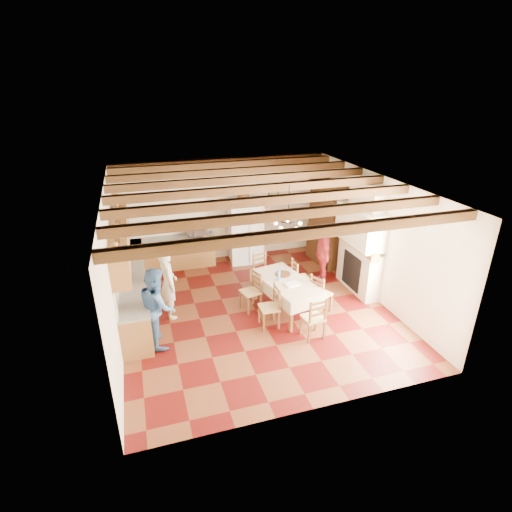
{
  "coord_description": "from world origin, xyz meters",
  "views": [
    {
      "loc": [
        -2.38,
        -7.74,
        4.98
      ],
      "look_at": [
        0.1,
        0.3,
        1.25
      ],
      "focal_mm": 28.0,
      "sensor_mm": 36.0,
      "label": 1
    }
  ],
  "objects_px": {
    "dining_table": "(286,284)",
    "person_man": "(168,284)",
    "chair_right_far": "(301,278)",
    "chair_end_near": "(313,317)",
    "hutch": "(327,223)",
    "chair_end_far": "(263,272)",
    "microwave": "(198,230)",
    "chair_right_near": "(321,293)",
    "refrigerator": "(245,231)",
    "chair_left_far": "(250,291)",
    "person_woman_red": "(322,253)",
    "chair_left_near": "(269,307)",
    "person_woman_blue": "(157,307)"
  },
  "relations": [
    {
      "from": "dining_table",
      "to": "person_man",
      "type": "xyz_separation_m",
      "value": [
        -2.59,
        0.56,
        0.12
      ]
    },
    {
      "from": "chair_right_far",
      "to": "chair_end_near",
      "type": "distance_m",
      "value": 1.8
    },
    {
      "from": "hutch",
      "to": "person_man",
      "type": "relative_size",
      "value": 1.47
    },
    {
      "from": "chair_end_far",
      "to": "person_man",
      "type": "xyz_separation_m",
      "value": [
        -2.42,
        -0.6,
        0.34
      ]
    },
    {
      "from": "chair_end_far",
      "to": "microwave",
      "type": "bearing_deg",
      "value": 106.98
    },
    {
      "from": "person_man",
      "to": "chair_right_near",
      "type": "bearing_deg",
      "value": -109.86
    },
    {
      "from": "refrigerator",
      "to": "chair_end_near",
      "type": "bearing_deg",
      "value": -81.74
    },
    {
      "from": "dining_table",
      "to": "chair_end_far",
      "type": "relative_size",
      "value": 2.01
    },
    {
      "from": "dining_table",
      "to": "refrigerator",
      "type": "bearing_deg",
      "value": 92.17
    },
    {
      "from": "chair_right_near",
      "to": "chair_end_near",
      "type": "distance_m",
      "value": 1.07
    },
    {
      "from": "person_man",
      "to": "chair_end_far",
      "type": "bearing_deg",
      "value": -82.0
    },
    {
      "from": "hutch",
      "to": "chair_right_near",
      "type": "distance_m",
      "value": 2.9
    },
    {
      "from": "hutch",
      "to": "chair_left_far",
      "type": "relative_size",
      "value": 2.52
    },
    {
      "from": "dining_table",
      "to": "chair_end_far",
      "type": "height_order",
      "value": "chair_end_far"
    },
    {
      "from": "hutch",
      "to": "chair_end_far",
      "type": "height_order",
      "value": "hutch"
    },
    {
      "from": "microwave",
      "to": "refrigerator",
      "type": "bearing_deg",
      "value": 0.98
    },
    {
      "from": "dining_table",
      "to": "person_woman_red",
      "type": "bearing_deg",
      "value": 37.25
    },
    {
      "from": "person_woman_red",
      "to": "dining_table",
      "type": "bearing_deg",
      "value": -39.63
    },
    {
      "from": "chair_right_far",
      "to": "chair_right_near",
      "type": "bearing_deg",
      "value": -169.71
    },
    {
      "from": "chair_end_near",
      "to": "person_man",
      "type": "height_order",
      "value": "person_man"
    },
    {
      "from": "microwave",
      "to": "chair_left_near",
      "type": "bearing_deg",
      "value": -68.88
    },
    {
      "from": "person_woman_red",
      "to": "refrigerator",
      "type": "bearing_deg",
      "value": -128.07
    },
    {
      "from": "person_woman_red",
      "to": "microwave",
      "type": "height_order",
      "value": "person_woman_red"
    },
    {
      "from": "person_man",
      "to": "person_woman_blue",
      "type": "height_order",
      "value": "person_woman_blue"
    },
    {
      "from": "chair_left_near",
      "to": "chair_end_far",
      "type": "height_order",
      "value": "same"
    },
    {
      "from": "chair_right_near",
      "to": "chair_right_far",
      "type": "relative_size",
      "value": 1.0
    },
    {
      "from": "chair_end_far",
      "to": "microwave",
      "type": "xyz_separation_m",
      "value": [
        -1.31,
        2.0,
        0.58
      ]
    },
    {
      "from": "chair_right_far",
      "to": "person_man",
      "type": "xyz_separation_m",
      "value": [
        -3.21,
        -0.02,
        0.34
      ]
    },
    {
      "from": "chair_right_far",
      "to": "chair_end_near",
      "type": "bearing_deg",
      "value": 166.21
    },
    {
      "from": "dining_table",
      "to": "chair_right_far",
      "type": "xyz_separation_m",
      "value": [
        0.62,
        0.58,
        -0.22
      ]
    },
    {
      "from": "hutch",
      "to": "chair_end_near",
      "type": "height_order",
      "value": "hutch"
    },
    {
      "from": "chair_left_near",
      "to": "hutch",
      "type": "bearing_deg",
      "value": 137.01
    },
    {
      "from": "dining_table",
      "to": "chair_end_far",
      "type": "distance_m",
      "value": 1.19
    },
    {
      "from": "chair_left_far",
      "to": "chair_end_near",
      "type": "distance_m",
      "value": 1.72
    },
    {
      "from": "chair_left_near",
      "to": "chair_right_near",
      "type": "bearing_deg",
      "value": 101.29
    },
    {
      "from": "dining_table",
      "to": "chair_end_near",
      "type": "xyz_separation_m",
      "value": [
        0.16,
        -1.16,
        -0.22
      ]
    },
    {
      "from": "refrigerator",
      "to": "dining_table",
      "type": "distance_m",
      "value": 3.02
    },
    {
      "from": "chair_right_far",
      "to": "person_woman_red",
      "type": "height_order",
      "value": "person_woman_red"
    },
    {
      "from": "chair_left_near",
      "to": "microwave",
      "type": "bearing_deg",
      "value": -164.59
    },
    {
      "from": "chair_right_near",
      "to": "hutch",
      "type": "bearing_deg",
      "value": -53.64
    },
    {
      "from": "hutch",
      "to": "dining_table",
      "type": "bearing_deg",
      "value": -138.58
    },
    {
      "from": "chair_right_far",
      "to": "chair_end_far",
      "type": "height_order",
      "value": "same"
    },
    {
      "from": "refrigerator",
      "to": "microwave",
      "type": "height_order",
      "value": "refrigerator"
    },
    {
      "from": "hutch",
      "to": "microwave",
      "type": "height_order",
      "value": "hutch"
    },
    {
      "from": "chair_end_far",
      "to": "person_man",
      "type": "distance_m",
      "value": 2.52
    },
    {
      "from": "chair_right_near",
      "to": "chair_end_far",
      "type": "xyz_separation_m",
      "value": [
        -0.93,
        1.43,
        0.0
      ]
    },
    {
      "from": "microwave",
      "to": "person_woman_red",
      "type": "bearing_deg",
      "value": -28.13
    },
    {
      "from": "chair_right_near",
      "to": "microwave",
      "type": "distance_m",
      "value": 4.14
    },
    {
      "from": "person_woman_red",
      "to": "microwave",
      "type": "bearing_deg",
      "value": -112.31
    },
    {
      "from": "chair_left_near",
      "to": "chair_end_near",
      "type": "distance_m",
      "value": 0.99
    }
  ]
}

